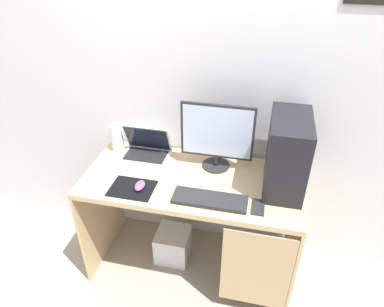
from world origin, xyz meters
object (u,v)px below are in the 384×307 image
monitor (217,136)px  keyboard (210,200)px  pc_tower (287,154)px  laptop (146,151)px  mouse_left (140,186)px  subwoofer (173,244)px  speaker (117,138)px  cell_phone (258,207)px

monitor → keyboard: monitor is taller
pc_tower → laptop: bearing=172.8°
keyboard → mouse_left: mouse_left is taller
monitor → subwoofer: (-0.27, -0.12, -0.88)m
speaker → mouse_left: bearing=-51.8°
subwoofer → pc_tower: bearing=1.9°
pc_tower → keyboard: 0.50m
pc_tower → speaker: size_ratio=2.25×
speaker → mouse_left: 0.48m
pc_tower → mouse_left: (-0.81, -0.22, -0.20)m
monitor → laptop: monitor is taller
monitor → speaker: size_ratio=2.29×
pc_tower → monitor: pc_tower is taller
laptop → subwoofer: (0.21, -0.14, -0.70)m
laptop → speaker: (-0.21, 0.03, 0.05)m
monitor → mouse_left: bearing=-141.1°
speaker → mouse_left: (0.29, -0.37, -0.08)m
cell_phone → subwoofer: cell_phone is taller
monitor → subwoofer: size_ratio=1.91×
speaker → subwoofer: (0.42, -0.17, -0.75)m
laptop → speaker: laptop is taller
pc_tower → cell_phone: (-0.12, -0.24, -0.22)m
laptop → speaker: size_ratio=1.61×
pc_tower → speaker: (-1.10, 0.15, -0.12)m
monitor → cell_phone: size_ratio=3.45×
keyboard → cell_phone: (0.27, 0.00, -0.01)m
mouse_left → cell_phone: size_ratio=0.74×
monitor → subwoofer: bearing=-156.1°
pc_tower → subwoofer: 1.11m
speaker → subwoofer: 0.88m
speaker → keyboard: (0.71, -0.39, -0.09)m
keyboard → subwoofer: keyboard is taller
subwoofer → keyboard: bearing=-36.8°
laptop → keyboard: laptop is taller
pc_tower → cell_phone: size_ratio=3.39×
monitor → subwoofer: monitor is taller
pc_tower → subwoofer: pc_tower is taller
cell_phone → mouse_left: bearing=178.7°
subwoofer → mouse_left: bearing=-122.3°
laptop → mouse_left: (0.08, -0.34, -0.02)m
pc_tower → laptop: 0.91m
mouse_left → cell_phone: 0.69m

